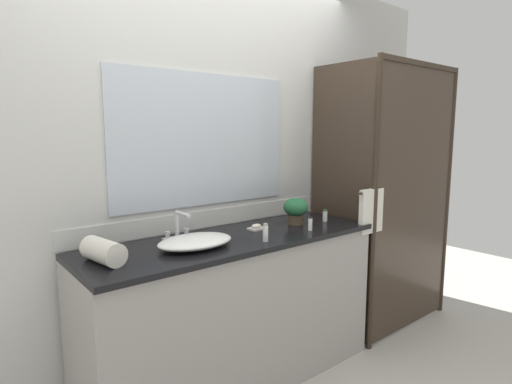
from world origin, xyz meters
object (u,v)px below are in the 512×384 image
rolled_towel_near_edge (103,251)px  faucet (178,230)px  potted_plant (296,209)px  amenity_bottle_body_wash (325,216)px  sink_basin (195,241)px  amenity_bottle_lotion (265,233)px  amenity_bottle_shampoo (310,224)px  soap_dish (256,227)px

rolled_towel_near_edge → faucet: bearing=17.6°
potted_plant → amenity_bottle_body_wash: bearing=-16.5°
sink_basin → faucet: (0.00, 0.19, 0.03)m
amenity_bottle_body_wash → rolled_towel_near_edge: rolled_towel_near_edge is taller
amenity_bottle_lotion → amenity_bottle_body_wash: amenity_bottle_lotion is taller
amenity_bottle_shampoo → amenity_bottle_lotion: bearing=-176.8°
sink_basin → amenity_bottle_body_wash: bearing=0.0°
sink_basin → rolled_towel_near_edge: bearing=175.5°
soap_dish → faucet: bearing=171.1°
sink_basin → potted_plant: (0.80, 0.06, 0.07)m
amenity_bottle_lotion → amenity_bottle_shampoo: amenity_bottle_lotion is taller
sink_basin → soap_dish: 0.51m
potted_plant → sink_basin: bearing=-175.4°
faucet → amenity_bottle_body_wash: faucet is taller
potted_plant → soap_dish: (-0.30, 0.04, -0.09)m
amenity_bottle_lotion → sink_basin: bearing=158.6°
amenity_bottle_body_wash → amenity_bottle_shampoo: bearing=-155.9°
faucet → rolled_towel_near_edge: size_ratio=0.71×
potted_plant → rolled_towel_near_edge: size_ratio=0.73×
potted_plant → amenity_bottle_body_wash: potted_plant is taller
potted_plant → rolled_towel_near_edge: bearing=-178.7°
rolled_towel_near_edge → amenity_bottle_shampoo: bearing=-7.4°
amenity_bottle_body_wash → soap_dish: bearing=168.4°
amenity_bottle_shampoo → rolled_towel_near_edge: bearing=172.6°
sink_basin → amenity_bottle_body_wash: (1.02, 0.00, 0.01)m
amenity_bottle_body_wash → amenity_bottle_lotion: bearing=-167.6°
amenity_bottle_body_wash → amenity_bottle_shampoo: amenity_bottle_shampoo is taller
potted_plant → soap_dish: potted_plant is taller
sink_basin → amenity_bottle_body_wash: size_ratio=5.16×
amenity_bottle_lotion → amenity_bottle_body_wash: (0.65, 0.14, -0.01)m
amenity_bottle_lotion → rolled_towel_near_edge: 0.85m
sink_basin → potted_plant: 0.81m
sink_basin → potted_plant: size_ratio=2.38×
soap_dish → amenity_bottle_body_wash: bearing=-11.6°
faucet → rolled_towel_near_edge: 0.49m
potted_plant → amenity_bottle_shampoo: 0.20m
amenity_bottle_lotion → amenity_bottle_shampoo: 0.38m
faucet → amenity_bottle_lotion: faucet is taller
sink_basin → faucet: 0.19m
amenity_bottle_body_wash → rolled_towel_near_edge: size_ratio=0.34×
potted_plant → amenity_bottle_shampoo: potted_plant is taller
faucet → amenity_bottle_body_wash: bearing=-10.3°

